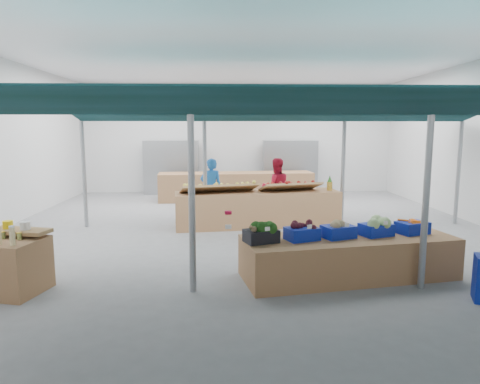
{
  "coord_description": "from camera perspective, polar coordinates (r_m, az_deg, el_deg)",
  "views": [
    {
      "loc": [
        -0.53,
        -10.2,
        2.42
      ],
      "look_at": [
        -0.2,
        -1.6,
        1.16
      ],
      "focal_mm": 32.0,
      "sensor_mm": 36.0,
      "label": 1
    }
  ],
  "objects": [
    {
      "name": "floor",
      "position": [
        10.5,
        0.75,
        -5.04
      ],
      "size": [
        13.0,
        13.0,
        0.0
      ],
      "primitive_type": "plane",
      "color": "slate",
      "rests_on": "ground"
    },
    {
      "name": "hall",
      "position": [
        11.66,
        0.41,
        9.39
      ],
      "size": [
        13.0,
        13.0,
        13.0
      ],
      "color": "silver",
      "rests_on": "ground"
    },
    {
      "name": "pole_grid",
      "position": [
        8.57,
        6.41,
        4.17
      ],
      "size": [
        10.0,
        4.6,
        3.0
      ],
      "color": "gray",
      "rests_on": "floor"
    },
    {
      "name": "awnings",
      "position": [
        8.56,
        6.52,
        10.65
      ],
      "size": [
        9.5,
        7.08,
        0.3
      ],
      "color": "black",
      "rests_on": "pole_grid"
    },
    {
      "name": "back_shelving_left",
      "position": [
        16.38,
        -9.11,
        3.2
      ],
      "size": [
        2.0,
        0.5,
        2.0
      ],
      "primitive_type": "cube",
      "color": "#B23F33",
      "rests_on": "floor"
    },
    {
      "name": "back_shelving_right",
      "position": [
        16.46,
        6.66,
        3.28
      ],
      "size": [
        2.0,
        0.5,
        2.0
      ],
      "primitive_type": "cube",
      "color": "#B23F33",
      "rests_on": "floor"
    },
    {
      "name": "veg_counter",
      "position": [
        7.36,
        14.24,
        -8.39
      ],
      "size": [
        3.63,
        1.76,
        0.68
      ],
      "primitive_type": "cube",
      "rotation": [
        0.0,
        0.0,
        0.18
      ],
      "color": "olive",
      "rests_on": "floor"
    },
    {
      "name": "fruit_counter",
      "position": [
        10.84,
        2.34,
        -2.24
      ],
      "size": [
        4.21,
        1.48,
        0.88
      ],
      "primitive_type": "cube",
      "rotation": [
        0.0,
        0.0,
        0.12
      ],
      "color": "olive",
      "rests_on": "floor"
    },
    {
      "name": "far_counter",
      "position": [
        14.86,
        -0.52,
        0.77
      ],
      "size": [
        5.38,
        1.48,
        0.96
      ],
      "primitive_type": "cube",
      "rotation": [
        0.0,
        0.0,
        0.08
      ],
      "color": "olive",
      "rests_on": "floor"
    },
    {
      "name": "vendor_left",
      "position": [
        11.84,
        -3.87,
        0.52
      ],
      "size": [
        0.64,
        0.46,
        1.65
      ],
      "primitive_type": "imported",
      "rotation": [
        0.0,
        0.0,
        3.26
      ],
      "color": "blue",
      "rests_on": "floor"
    },
    {
      "name": "vendor_right",
      "position": [
        11.92,
        4.81,
        0.56
      ],
      "size": [
        0.87,
        0.72,
        1.65
      ],
      "primitive_type": "imported",
      "rotation": [
        0.0,
        0.0,
        3.26
      ],
      "color": "#BA1631",
      "rests_on": "floor"
    },
    {
      "name": "crate_broccoli",
      "position": [
        6.7,
        2.83,
        -5.38
      ],
      "size": [
        0.59,
        0.5,
        0.35
      ],
      "rotation": [
        0.0,
        0.0,
        0.36
      ],
      "color": "black",
      "rests_on": "veg_counter"
    },
    {
      "name": "crate_beets",
      "position": [
        6.92,
        8.27,
        -5.25
      ],
      "size": [
        0.59,
        0.5,
        0.29
      ],
      "rotation": [
        0.0,
        0.0,
        0.36
      ],
      "color": "#0D2092",
      "rests_on": "veg_counter"
    },
    {
      "name": "crate_celeriac",
      "position": [
        7.16,
        12.99,
        -4.83
      ],
      "size": [
        0.59,
        0.5,
        0.31
      ],
      "rotation": [
        0.0,
        0.0,
        0.36
      ],
      "color": "#0D2092",
      "rests_on": "veg_counter"
    },
    {
      "name": "crate_cabbage",
      "position": [
        7.47,
        17.7,
        -4.36
      ],
      "size": [
        0.59,
        0.5,
        0.35
      ],
      "rotation": [
        0.0,
        0.0,
        0.36
      ],
      "color": "#0D2092",
      "rests_on": "veg_counter"
    },
    {
      "name": "crate_carrots",
      "position": [
        7.83,
        21.98,
        -4.34
      ],
      "size": [
        0.59,
        0.5,
        0.29
      ],
      "rotation": [
        0.0,
        0.0,
        0.36
      ],
      "color": "#0D2092",
      "rests_on": "veg_counter"
    },
    {
      "name": "sparrow",
      "position": [
        6.53,
        1.79,
        -4.93
      ],
      "size": [
        0.12,
        0.09,
        0.11
      ],
      "rotation": [
        0.0,
        0.0,
        0.36
      ],
      "color": "brown",
      "rests_on": "crate_broccoli"
    },
    {
      "name": "pole_ribbon",
      "position": [
        6.88,
        -1.58,
        -2.95
      ],
      "size": [
        0.12,
        0.12,
        0.28
      ],
      "color": "#B20B2E",
      "rests_on": "pole_grid"
    },
    {
      "name": "apple_heap_yellow",
      "position": [
        10.5,
        -2.78,
        0.77
      ],
      "size": [
        2.01,
        1.14,
        0.27
      ],
      "rotation": [
        0.0,
        0.0,
        0.25
      ],
      "color": "#997247",
      "rests_on": "fruit_counter"
    },
    {
      "name": "apple_heap_red",
      "position": [
        10.85,
        6.78,
        0.97
      ],
      "size": [
        1.63,
        1.04,
        0.27
      ],
      "rotation": [
        0.0,
        0.0,
        0.25
      ],
      "color": "#997247",
      "rests_on": "fruit_counter"
    },
    {
      "name": "pineapple",
      "position": [
        11.17,
        11.87,
        1.14
      ],
      "size": [
        0.14,
        0.14,
        0.39
      ],
      "rotation": [
        0.0,
        0.0,
        0.25
      ],
      "color": "#8C6019",
      "rests_on": "fruit_counter"
    }
  ]
}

